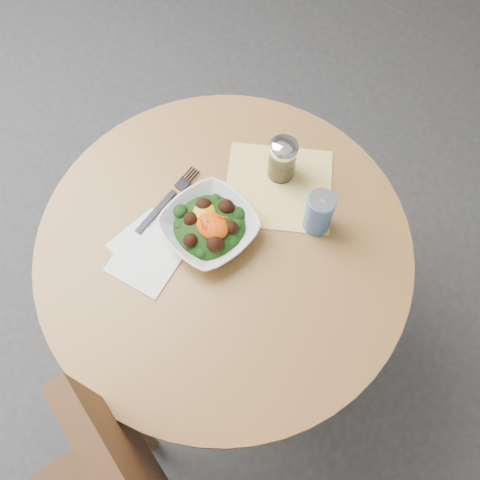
{
  "coord_description": "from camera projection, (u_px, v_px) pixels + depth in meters",
  "views": [
    {
      "loc": [
        0.33,
        -0.39,
        1.91
      ],
      "look_at": [
        0.04,
        0.01,
        0.81
      ],
      "focal_mm": 40.0,
      "sensor_mm": 36.0,
      "label": 1
    }
  ],
  "objects": [
    {
      "name": "ground",
      "position": [
        229.0,
        329.0,
        1.95
      ],
      "size": [
        6.0,
        6.0,
        0.0
      ],
      "primitive_type": "plane",
      "color": "#303033",
      "rests_on": "ground"
    },
    {
      "name": "table",
      "position": [
        226.0,
        275.0,
        1.45
      ],
      "size": [
        0.9,
        0.9,
        0.75
      ],
      "color": "black",
      "rests_on": "ground"
    },
    {
      "name": "cloth_napkin",
      "position": [
        278.0,
        187.0,
        1.33
      ],
      "size": [
        0.35,
        0.34,
        0.0
      ],
      "primitive_type": "cube",
      "rotation": [
        0.0,
        0.0,
        0.52
      ],
      "color": "yellow",
      "rests_on": "table"
    },
    {
      "name": "paper_napkins",
      "position": [
        147.0,
        253.0,
        1.26
      ],
      "size": [
        0.18,
        0.19,
        0.0
      ],
      "color": "white",
      "rests_on": "table"
    },
    {
      "name": "salad_bowl",
      "position": [
        209.0,
        226.0,
        1.26
      ],
      "size": [
        0.25,
        0.25,
        0.08
      ],
      "color": "silver",
      "rests_on": "table"
    },
    {
      "name": "fork",
      "position": [
        169.0,
        198.0,
        1.31
      ],
      "size": [
        0.03,
        0.22,
        0.0
      ],
      "color": "black",
      "rests_on": "table"
    },
    {
      "name": "spice_shaker",
      "position": [
        282.0,
        159.0,
        1.29
      ],
      "size": [
        0.07,
        0.07,
        0.13
      ],
      "color": "silver",
      "rests_on": "table"
    },
    {
      "name": "beverage_can",
      "position": [
        319.0,
        213.0,
        1.23
      ],
      "size": [
        0.07,
        0.07,
        0.13
      ],
      "color": "navy",
      "rests_on": "table"
    }
  ]
}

